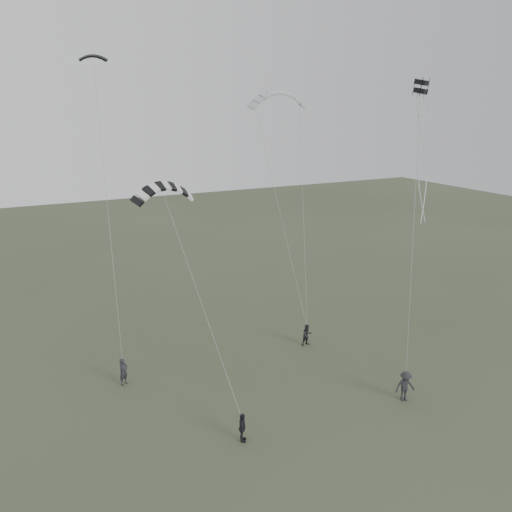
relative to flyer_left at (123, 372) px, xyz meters
name	(u,v)px	position (x,y,z in m)	size (l,w,h in m)	color
ground	(302,420)	(7.51, -7.59, -0.82)	(140.00, 140.00, 0.00)	#3B422D
flyer_left	(123,372)	(0.00, 0.00, 0.00)	(0.60, 0.39, 1.65)	#232228
flyer_right	(307,335)	(12.25, -0.47, -0.08)	(0.72, 0.56, 1.49)	black
flyer_center	(242,428)	(4.02, -7.77, -0.07)	(0.88, 0.37, 1.50)	black
flyer_far	(405,386)	(13.50, -8.57, 0.05)	(1.13, 0.65, 1.75)	#242428
kite_dark_small	(93,56)	(0.57, 4.45, 17.51)	(1.53, 0.46, 0.51)	black
kite_pale_large	(278,92)	(14.81, 8.68, 15.84)	(4.52, 1.02, 1.81)	#B4B6BA
kite_striped	(163,186)	(2.54, -1.48, 10.86)	(3.21, 0.80, 1.24)	black
kite_box	(421,87)	(16.18, -4.95, 15.81)	(0.60, 0.60, 0.70)	black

